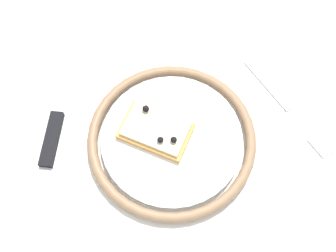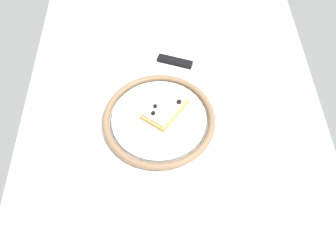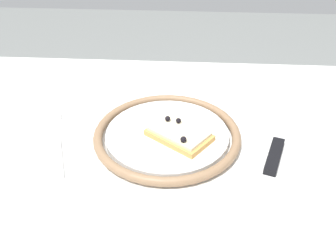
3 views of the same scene
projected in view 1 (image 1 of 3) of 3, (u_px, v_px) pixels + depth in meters
ground_plane at (167, 219)px, 1.31m from camera, size 6.00×6.00×0.00m
dining_table at (167, 150)px, 0.76m from camera, size 0.91×0.70×0.72m
plate at (172, 139)px, 0.63m from camera, size 0.26×0.26×0.02m
pizza_slice_near at (156, 130)px, 0.62m from camera, size 0.12×0.11×0.03m
knife at (47, 159)px, 0.62m from camera, size 0.10×0.23×0.01m
fork at (287, 106)px, 0.66m from camera, size 0.09×0.19×0.00m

